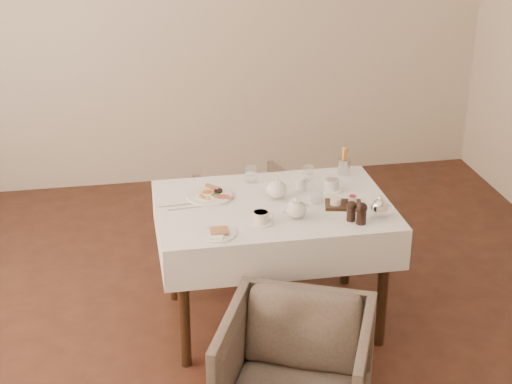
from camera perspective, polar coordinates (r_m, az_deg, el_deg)
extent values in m
plane|color=black|center=(4.41, 0.69, -11.61)|extent=(5.00, 5.00, 0.00)
plane|color=beige|center=(6.15, -3.81, 13.62)|extent=(4.50, 0.00, 4.50)
cube|color=black|center=(4.32, 1.26, -1.28)|extent=(1.20, 0.80, 0.04)
cube|color=white|center=(4.35, 1.25, -2.26)|extent=(1.28, 0.88, 0.23)
cylinder|color=black|center=(4.72, -6.06, -4.08)|extent=(0.06, 0.06, 0.70)
cylinder|color=black|center=(4.90, 6.63, -2.99)|extent=(0.06, 0.06, 0.70)
cylinder|color=black|center=(4.14, -5.26, -8.50)|extent=(0.06, 0.06, 0.70)
cylinder|color=black|center=(4.34, 9.18, -7.03)|extent=(0.06, 0.06, 0.70)
imported|color=#483E34|center=(3.74, 2.88, -13.11)|extent=(0.88, 0.89, 0.62)
imported|color=#483E34|center=(5.21, -0.28, -1.92)|extent=(0.75, 0.76, 0.56)
cylinder|color=white|center=(4.39, -3.37, -0.28)|extent=(0.26, 0.26, 0.01)
ellipsoid|color=orange|center=(4.42, -3.56, 0.09)|extent=(0.07, 0.06, 0.02)
cylinder|color=brown|center=(4.46, -3.15, 0.34)|extent=(0.08, 0.09, 0.02)
cylinder|color=black|center=(4.42, -2.76, 0.08)|extent=(0.05, 0.05, 0.01)
cube|color=#A23526|center=(4.35, -2.38, -0.34)|extent=(0.09, 0.05, 0.01)
ellipsoid|color=#264C19|center=(4.39, -2.94, -0.16)|extent=(0.05, 0.04, 0.02)
cylinder|color=white|center=(3.97, -2.82, -3.08)|extent=(0.19, 0.19, 0.01)
cube|color=brown|center=(3.98, -2.69, -2.85)|extent=(0.10, 0.09, 0.01)
cube|color=white|center=(3.95, -3.23, -3.19)|extent=(0.15, 0.13, 0.02)
cylinder|color=white|center=(4.46, 3.27, 0.61)|extent=(0.07, 0.07, 0.08)
cylinder|color=white|center=(4.09, 0.35, -2.22)|extent=(0.13, 0.13, 0.01)
cylinder|color=white|center=(4.07, 0.36, -1.82)|extent=(0.10, 0.10, 0.06)
cylinder|color=#AF6F4F|center=(4.06, 0.36, -1.48)|extent=(0.08, 0.08, 0.00)
cylinder|color=white|center=(4.49, 5.51, 0.21)|extent=(0.13, 0.13, 0.01)
cylinder|color=white|center=(4.48, 5.53, 0.59)|extent=(0.09, 0.09, 0.06)
cylinder|color=#AF6F4F|center=(4.47, 5.54, 0.90)|extent=(0.08, 0.08, 0.00)
cylinder|color=silver|center=(4.56, -0.38, 1.30)|extent=(0.09, 0.09, 0.09)
cylinder|color=silver|center=(4.31, 4.48, -0.19)|extent=(0.07, 0.07, 0.09)
cylinder|color=silver|center=(4.60, 3.79, 1.39)|extent=(0.06, 0.06, 0.09)
cube|color=black|center=(4.29, 6.36, -0.94)|extent=(0.22, 0.17, 0.02)
cylinder|color=white|center=(4.27, 5.81, -0.68)|extent=(0.06, 0.06, 0.03)
cylinder|color=maroon|center=(4.31, 7.04, -0.52)|extent=(0.05, 0.05, 0.03)
cylinder|color=silver|center=(4.70, 6.42, 1.86)|extent=(0.08, 0.08, 0.09)
cube|color=silver|center=(4.30, -5.86, -0.98)|extent=(0.20, 0.03, 0.00)
cube|color=silver|center=(4.26, -5.21, -1.21)|extent=(0.18, 0.03, 0.00)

